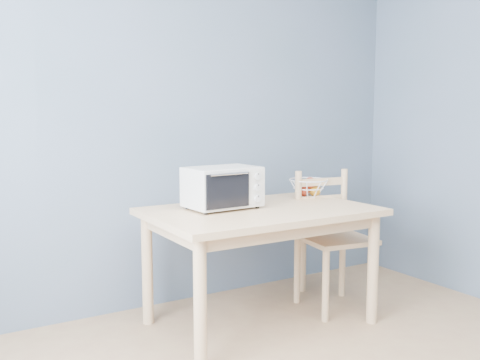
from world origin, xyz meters
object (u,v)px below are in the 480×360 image
dining_table (261,224)px  fruit_basket (308,187)px  dining_chair (332,241)px  toaster_oven (220,187)px

dining_table → fruit_basket: bearing=21.6°
dining_chair → fruit_basket: bearing=110.4°
dining_table → dining_chair: 0.62m
toaster_oven → fruit_basket: size_ratio=1.64×
toaster_oven → fruit_basket: 0.79m
dining_table → toaster_oven: size_ratio=3.01×
fruit_basket → toaster_oven: bearing=-172.8°
dining_table → fruit_basket: (0.55, 0.22, 0.17)m
dining_table → toaster_oven: 0.35m
fruit_basket → dining_table: bearing=-158.4°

